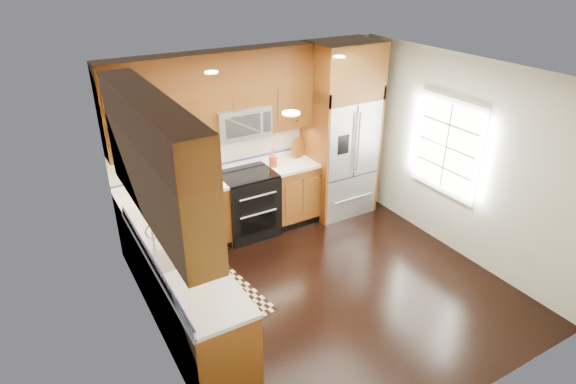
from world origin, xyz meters
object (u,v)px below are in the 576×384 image
refrigerator (341,131)px  range (248,204)px  utensil_crock (273,159)px  rug (219,294)px  knife_block (215,171)px

refrigerator → range: bearing=178.6°
utensil_crock → rug: bearing=-140.2°
range → knife_block: knife_block is taller
refrigerator → utensil_crock: size_ratio=7.70×
range → knife_block: (-0.44, 0.07, 0.59)m
range → refrigerator: bearing=-1.4°
refrigerator → rug: refrigerator is taller
rug → knife_block: bearing=59.3°
knife_block → utensil_crock: size_ratio=0.87×
rug → knife_block: (0.51, 1.18, 1.05)m
rug → knife_block: knife_block is taller
refrigerator → knife_block: (-1.99, 0.10, -0.24)m
range → utensil_crock: size_ratio=2.80×
refrigerator → rug: size_ratio=1.98×
range → rug: size_ratio=0.72×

